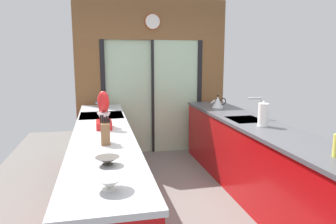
{
  "coord_description": "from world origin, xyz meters",
  "views": [
    {
      "loc": [
        -0.93,
        -3.07,
        1.7
      ],
      "look_at": [
        -0.07,
        0.81,
        1.01
      ],
      "focal_mm": 33.48,
      "sensor_mm": 36.0,
      "label": 1
    }
  ],
  "objects_px": {
    "oven_range": "(103,148)",
    "mixing_bowl_far": "(102,105)",
    "kettle": "(218,102)",
    "mixing_bowl_mid": "(107,161)",
    "mixing_bowl_near": "(110,182)",
    "knife_block": "(105,133)",
    "stand_mixer": "(104,114)",
    "paper_towel_roll": "(263,115)"
  },
  "relations": [
    {
      "from": "oven_range",
      "to": "mixing_bowl_far",
      "type": "xyz_separation_m",
      "value": [
        0.02,
        0.67,
        0.51
      ]
    },
    {
      "from": "kettle",
      "to": "mixing_bowl_mid",
      "type": "bearing_deg",
      "value": -127.19
    },
    {
      "from": "mixing_bowl_near",
      "to": "knife_block",
      "type": "relative_size",
      "value": 0.77
    },
    {
      "from": "knife_block",
      "to": "stand_mixer",
      "type": "distance_m",
      "value": 0.66
    },
    {
      "from": "knife_block",
      "to": "kettle",
      "type": "height_order",
      "value": "knife_block"
    },
    {
      "from": "mixing_bowl_far",
      "to": "kettle",
      "type": "relative_size",
      "value": 0.81
    },
    {
      "from": "stand_mixer",
      "to": "kettle",
      "type": "height_order",
      "value": "stand_mixer"
    },
    {
      "from": "mixing_bowl_far",
      "to": "knife_block",
      "type": "height_order",
      "value": "knife_block"
    },
    {
      "from": "mixing_bowl_far",
      "to": "oven_range",
      "type": "bearing_deg",
      "value": -91.58
    },
    {
      "from": "knife_block",
      "to": "paper_towel_roll",
      "type": "bearing_deg",
      "value": 11.41
    },
    {
      "from": "mixing_bowl_mid",
      "to": "knife_block",
      "type": "relative_size",
      "value": 0.67
    },
    {
      "from": "mixing_bowl_near",
      "to": "kettle",
      "type": "height_order",
      "value": "kettle"
    },
    {
      "from": "mixing_bowl_far",
      "to": "paper_towel_roll",
      "type": "xyz_separation_m",
      "value": [
        1.78,
        -1.8,
        0.09
      ]
    },
    {
      "from": "stand_mixer",
      "to": "paper_towel_roll",
      "type": "xyz_separation_m",
      "value": [
        1.78,
        -0.3,
        -0.03
      ]
    },
    {
      "from": "mixing_bowl_mid",
      "to": "paper_towel_roll",
      "type": "relative_size",
      "value": 0.61
    },
    {
      "from": "mixing_bowl_far",
      "to": "knife_block",
      "type": "distance_m",
      "value": 2.16
    },
    {
      "from": "mixing_bowl_mid",
      "to": "mixing_bowl_far",
      "type": "distance_m",
      "value": 2.74
    },
    {
      "from": "knife_block",
      "to": "paper_towel_roll",
      "type": "xyz_separation_m",
      "value": [
        1.78,
        0.36,
        0.03
      ]
    },
    {
      "from": "mixing_bowl_near",
      "to": "stand_mixer",
      "type": "distance_m",
      "value": 1.69
    },
    {
      "from": "kettle",
      "to": "mixing_bowl_far",
      "type": "bearing_deg",
      "value": 167.5
    },
    {
      "from": "mixing_bowl_mid",
      "to": "knife_block",
      "type": "xyz_separation_m",
      "value": [
        -0.0,
        0.59,
        0.07
      ]
    },
    {
      "from": "oven_range",
      "to": "mixing_bowl_far",
      "type": "relative_size",
      "value": 4.37
    },
    {
      "from": "mixing_bowl_near",
      "to": "mixing_bowl_mid",
      "type": "xyz_separation_m",
      "value": [
        0.0,
        0.44,
        -0.01
      ]
    },
    {
      "from": "mixing_bowl_mid",
      "to": "oven_range",
      "type": "bearing_deg",
      "value": 90.51
    },
    {
      "from": "kettle",
      "to": "stand_mixer",
      "type": "bearing_deg",
      "value": -148.25
    },
    {
      "from": "oven_range",
      "to": "mixing_bowl_mid",
      "type": "distance_m",
      "value": 2.14
    },
    {
      "from": "oven_range",
      "to": "kettle",
      "type": "xyz_separation_m",
      "value": [
        1.8,
        0.27,
        0.55
      ]
    },
    {
      "from": "stand_mixer",
      "to": "kettle",
      "type": "relative_size",
      "value": 1.61
    },
    {
      "from": "knife_block",
      "to": "mixing_bowl_far",
      "type": "bearing_deg",
      "value": 90.0
    },
    {
      "from": "stand_mixer",
      "to": "knife_block",
      "type": "bearing_deg",
      "value": -90.01
    },
    {
      "from": "mixing_bowl_far",
      "to": "kettle",
      "type": "distance_m",
      "value": 1.83
    },
    {
      "from": "mixing_bowl_mid",
      "to": "paper_towel_roll",
      "type": "xyz_separation_m",
      "value": [
        1.78,
        0.95,
        0.1
      ]
    },
    {
      "from": "knife_block",
      "to": "stand_mixer",
      "type": "height_order",
      "value": "stand_mixer"
    },
    {
      "from": "oven_range",
      "to": "knife_block",
      "type": "xyz_separation_m",
      "value": [
        0.02,
        -1.49,
        0.57
      ]
    },
    {
      "from": "mixing_bowl_far",
      "to": "mixing_bowl_mid",
      "type": "bearing_deg",
      "value": -90.0
    },
    {
      "from": "oven_range",
      "to": "mixing_bowl_mid",
      "type": "relative_size",
      "value": 5.1
    },
    {
      "from": "paper_towel_roll",
      "to": "mixing_bowl_far",
      "type": "bearing_deg",
      "value": 134.73
    },
    {
      "from": "mixing_bowl_far",
      "to": "paper_towel_roll",
      "type": "distance_m",
      "value": 2.53
    },
    {
      "from": "oven_range",
      "to": "kettle",
      "type": "height_order",
      "value": "kettle"
    },
    {
      "from": "mixing_bowl_mid",
      "to": "stand_mixer",
      "type": "bearing_deg",
      "value": 90.0
    },
    {
      "from": "mixing_bowl_near",
      "to": "paper_towel_roll",
      "type": "bearing_deg",
      "value": 37.98
    },
    {
      "from": "knife_block",
      "to": "paper_towel_roll",
      "type": "height_order",
      "value": "paper_towel_roll"
    }
  ]
}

